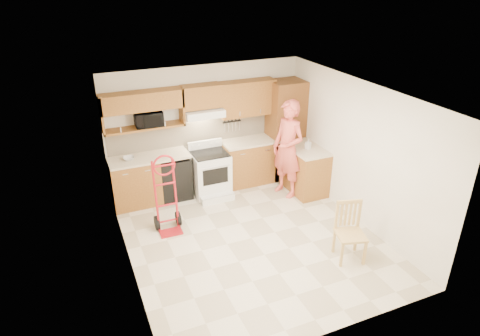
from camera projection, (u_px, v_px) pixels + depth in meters
floor at (252, 239)px, 7.15m from camera, size 4.00×4.50×0.02m
ceiling at (254, 94)px, 6.06m from camera, size 4.00×4.50×0.02m
wall_back at (206, 127)px, 8.48m from camera, size 4.00×0.02×2.50m
wall_front at (336, 253)px, 4.73m from camera, size 4.00×0.02×2.50m
wall_left at (122, 197)px, 5.89m from camera, size 0.02×4.50×2.50m
wall_right at (357, 152)px, 7.32m from camera, size 0.02×4.50×2.50m
backsplash at (206, 130)px, 8.48m from camera, size 3.92×0.03×0.55m
lower_cab_left at (135, 182)px, 8.02m from camera, size 0.90×0.60×0.90m
dishwasher at (174, 177)px, 8.30m from camera, size 0.60×0.60×0.85m
lower_cab_right at (249, 162)px, 8.86m from camera, size 1.14×0.60×0.90m
countertop_left at (149, 157)px, 7.92m from camera, size 1.50×0.63×0.04m
countertop_right at (249, 141)px, 8.66m from camera, size 1.14×0.63×0.04m
cab_return_right at (305, 170)px, 8.51m from camera, size 0.60×1.00×0.90m
countertop_return at (306, 149)px, 8.30m from camera, size 0.63×1.00×0.04m
pantry_tall at (285, 130)px, 8.89m from camera, size 0.70×0.60×2.10m
upper_cab_left at (142, 101)px, 7.58m from camera, size 1.50×0.33×0.34m
upper_shelf_mw at (145, 128)px, 7.80m from camera, size 1.50×0.33×0.04m
upper_cab_center at (201, 96)px, 8.00m from camera, size 0.76×0.33×0.44m
upper_cab_right at (247, 98)px, 8.39m from camera, size 1.14×0.33×0.70m
range_hood at (203, 113)px, 8.08m from camera, size 0.76×0.46×0.14m
knife_strip at (232, 124)px, 8.63m from camera, size 0.40×0.05×0.29m
microwave at (149, 119)px, 7.76m from camera, size 0.50×0.34×0.28m
range at (211, 171)px, 8.31m from camera, size 0.71×0.93×1.04m
person at (288, 149)px, 8.15m from camera, size 0.66×0.82×1.95m
hand_truck at (167, 198)px, 7.09m from camera, size 0.52×0.47×1.29m
dining_chair at (351, 233)px, 6.45m from camera, size 0.53×0.56×0.94m
soap_bottle at (308, 144)px, 8.21m from camera, size 0.12×0.12×0.21m
bowl at (129, 158)px, 7.77m from camera, size 0.21×0.21×0.05m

